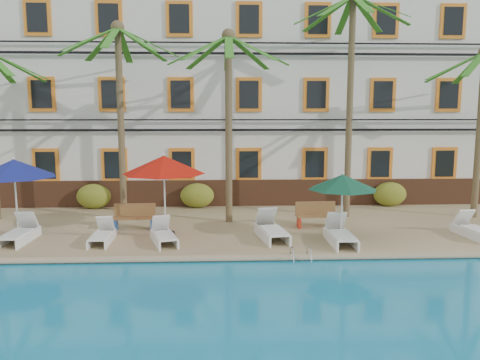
{
  "coord_description": "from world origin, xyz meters",
  "views": [
    {
      "loc": [
        0.23,
        -13.98,
        4.41
      ],
      "look_at": [
        0.94,
        3.0,
        2.0
      ],
      "focal_mm": 35.0,
      "sensor_mm": 36.0,
      "label": 1
    }
  ],
  "objects_px": {
    "lounger_e": "(340,234)",
    "lounger_b": "(102,235)",
    "umbrella_green": "(343,182)",
    "lounger_d": "(271,229)",
    "palm_b": "(120,93)",
    "bench_right": "(316,214)",
    "lounger_a": "(20,233)",
    "umbrella_red": "(164,165)",
    "lounger_f": "(474,229)",
    "palm_d": "(351,75)",
    "umbrella_blue": "(14,169)",
    "pool_ladder": "(301,259)",
    "lounger_c": "(164,235)",
    "bench_left": "(134,216)",
    "palm_c": "(229,98)"
  },
  "relations": [
    {
      "from": "lounger_e",
      "to": "lounger_b",
      "type": "bearing_deg",
      "value": 176.85
    },
    {
      "from": "umbrella_green",
      "to": "lounger_d",
      "type": "xyz_separation_m",
      "value": [
        -2.3,
        0.28,
        -1.62
      ]
    },
    {
      "from": "lounger_d",
      "to": "lounger_e",
      "type": "bearing_deg",
      "value": -17.14
    },
    {
      "from": "palm_b",
      "to": "bench_right",
      "type": "xyz_separation_m",
      "value": [
        7.38,
        -1.6,
        -4.48
      ]
    },
    {
      "from": "lounger_a",
      "to": "lounger_e",
      "type": "height_order",
      "value": "lounger_e"
    },
    {
      "from": "lounger_e",
      "to": "bench_right",
      "type": "distance_m",
      "value": 2.3
    },
    {
      "from": "umbrella_red",
      "to": "lounger_f",
      "type": "height_order",
      "value": "umbrella_red"
    },
    {
      "from": "palm_d",
      "to": "umbrella_blue",
      "type": "relative_size",
      "value": 3.25
    },
    {
      "from": "umbrella_blue",
      "to": "lounger_f",
      "type": "distance_m",
      "value": 15.67
    },
    {
      "from": "lounger_a",
      "to": "bench_right",
      "type": "relative_size",
      "value": 1.27
    },
    {
      "from": "bench_right",
      "to": "pool_ladder",
      "type": "xyz_separation_m",
      "value": [
        -1.22,
        -3.85,
        -0.47
      ]
    },
    {
      "from": "umbrella_blue",
      "to": "lounger_a",
      "type": "relative_size",
      "value": 1.41
    },
    {
      "from": "umbrella_blue",
      "to": "lounger_e",
      "type": "xyz_separation_m",
      "value": [
        10.77,
        -1.28,
        -2.03
      ]
    },
    {
      "from": "umbrella_red",
      "to": "lounger_b",
      "type": "distance_m",
      "value": 3.05
    },
    {
      "from": "umbrella_green",
      "to": "lounger_b",
      "type": "height_order",
      "value": "umbrella_green"
    },
    {
      "from": "umbrella_green",
      "to": "lounger_b",
      "type": "xyz_separation_m",
      "value": [
        -7.85,
        0.03,
        -1.68
      ]
    },
    {
      "from": "lounger_a",
      "to": "lounger_c",
      "type": "height_order",
      "value": "lounger_a"
    },
    {
      "from": "lounger_d",
      "to": "bench_left",
      "type": "distance_m",
      "value": 5.07
    },
    {
      "from": "bench_left",
      "to": "umbrella_red",
      "type": "bearing_deg",
      "value": -34.47
    },
    {
      "from": "lounger_e",
      "to": "bench_right",
      "type": "height_order",
      "value": "lounger_e"
    },
    {
      "from": "bench_left",
      "to": "umbrella_blue",
      "type": "bearing_deg",
      "value": -166.62
    },
    {
      "from": "palm_c",
      "to": "bench_right",
      "type": "xyz_separation_m",
      "value": [
        3.2,
        -0.94,
        -4.26
      ]
    },
    {
      "from": "umbrella_red",
      "to": "lounger_c",
      "type": "xyz_separation_m",
      "value": [
        0.07,
        -1.04,
        -2.15
      ]
    },
    {
      "from": "palm_b",
      "to": "lounger_a",
      "type": "distance_m",
      "value": 6.29
    },
    {
      "from": "lounger_f",
      "to": "lounger_d",
      "type": "bearing_deg",
      "value": 179.41
    },
    {
      "from": "umbrella_red",
      "to": "lounger_d",
      "type": "xyz_separation_m",
      "value": [
        3.61,
        -0.68,
        -2.11
      ]
    },
    {
      "from": "umbrella_blue",
      "to": "umbrella_green",
      "type": "relative_size",
      "value": 1.2
    },
    {
      "from": "lounger_a",
      "to": "palm_c",
      "type": "bearing_deg",
      "value": 20.33
    },
    {
      "from": "lounger_a",
      "to": "lounger_d",
      "type": "bearing_deg",
      "value": 0.14
    },
    {
      "from": "lounger_a",
      "to": "lounger_d",
      "type": "height_order",
      "value": "lounger_d"
    },
    {
      "from": "lounger_d",
      "to": "umbrella_red",
      "type": "bearing_deg",
      "value": 169.38
    },
    {
      "from": "lounger_a",
      "to": "lounger_d",
      "type": "relative_size",
      "value": 0.9
    },
    {
      "from": "palm_b",
      "to": "umbrella_blue",
      "type": "distance_m",
      "value": 4.78
    },
    {
      "from": "lounger_f",
      "to": "umbrella_green",
      "type": "bearing_deg",
      "value": -177.43
    },
    {
      "from": "palm_c",
      "to": "lounger_f",
      "type": "bearing_deg",
      "value": -17.52
    },
    {
      "from": "palm_c",
      "to": "lounger_f",
      "type": "distance_m",
      "value": 9.76
    },
    {
      "from": "palm_c",
      "to": "lounger_d",
      "type": "distance_m",
      "value": 5.28
    },
    {
      "from": "palm_b",
      "to": "lounger_d",
      "type": "bearing_deg",
      "value": -30.01
    },
    {
      "from": "lounger_b",
      "to": "umbrella_blue",
      "type": "bearing_deg",
      "value": 164.23
    },
    {
      "from": "bench_left",
      "to": "lounger_d",
      "type": "bearing_deg",
      "value": -17.4
    },
    {
      "from": "lounger_f",
      "to": "palm_c",
      "type": "bearing_deg",
      "value": 162.48
    },
    {
      "from": "lounger_c",
      "to": "bench_right",
      "type": "relative_size",
      "value": 1.23
    },
    {
      "from": "lounger_c",
      "to": "bench_left",
      "type": "bearing_deg",
      "value": 124.41
    },
    {
      "from": "palm_c",
      "to": "lounger_b",
      "type": "distance_m",
      "value": 6.73
    },
    {
      "from": "umbrella_blue",
      "to": "lounger_e",
      "type": "height_order",
      "value": "umbrella_blue"
    },
    {
      "from": "palm_c",
      "to": "lounger_d",
      "type": "relative_size",
      "value": 3.37
    },
    {
      "from": "palm_d",
      "to": "bench_left",
      "type": "xyz_separation_m",
      "value": [
        -8.27,
        -1.78,
        -5.19
      ]
    },
    {
      "from": "lounger_c",
      "to": "lounger_f",
      "type": "xyz_separation_m",
      "value": [
        10.46,
        0.29,
        0.01
      ]
    },
    {
      "from": "palm_b",
      "to": "lounger_e",
      "type": "relative_size",
      "value": 3.83
    },
    {
      "from": "bench_right",
      "to": "lounger_b",
      "type": "bearing_deg",
      "value": -165.98
    }
  ]
}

